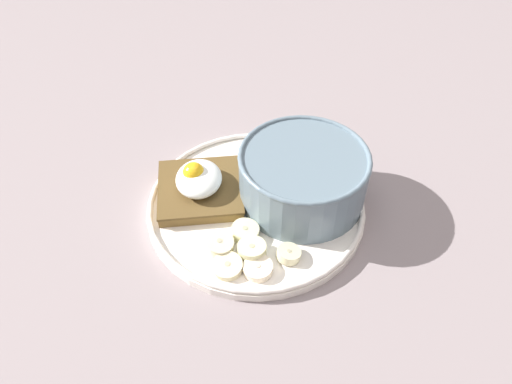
% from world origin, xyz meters
% --- Properties ---
extents(ground_plane, '(1.20, 1.20, 0.02)m').
position_xyz_m(ground_plane, '(0.00, 0.00, 0.01)').
color(ground_plane, gray).
rests_on(ground_plane, ground).
extents(plate, '(0.26, 0.26, 0.02)m').
position_xyz_m(plate, '(0.00, 0.00, 0.03)').
color(plate, white).
rests_on(plate, ground_plane).
extents(oatmeal_bowl, '(0.15, 0.15, 0.07)m').
position_xyz_m(oatmeal_bowl, '(0.01, -0.06, 0.06)').
color(oatmeal_bowl, slate).
rests_on(oatmeal_bowl, plate).
extents(toast_slice, '(0.11, 0.11, 0.02)m').
position_xyz_m(toast_slice, '(0.02, 0.07, 0.04)').
color(toast_slice, brown).
rests_on(toast_slice, plate).
extents(poached_egg, '(0.06, 0.05, 0.03)m').
position_xyz_m(poached_egg, '(0.02, 0.07, 0.06)').
color(poached_egg, white).
rests_on(poached_egg, toast_slice).
extents(banana_slice_front, '(0.04, 0.03, 0.02)m').
position_xyz_m(banana_slice_front, '(-0.08, 0.01, 0.04)').
color(banana_slice_front, beige).
rests_on(banana_slice_front, plate).
extents(banana_slice_left, '(0.04, 0.04, 0.02)m').
position_xyz_m(banana_slice_left, '(-0.07, 0.04, 0.04)').
color(banana_slice_left, beige).
rests_on(banana_slice_left, plate).
extents(banana_slice_back, '(0.03, 0.03, 0.02)m').
position_xyz_m(banana_slice_back, '(-0.05, 0.01, 0.04)').
color(banana_slice_back, beige).
rests_on(banana_slice_back, plate).
extents(banana_slice_right, '(0.04, 0.04, 0.01)m').
position_xyz_m(banana_slice_right, '(-0.10, -0.00, 0.03)').
color(banana_slice_right, '#FCE9C9').
rests_on(banana_slice_right, plate).
extents(banana_slice_inner, '(0.04, 0.04, 0.01)m').
position_xyz_m(banana_slice_inner, '(-0.08, -0.03, 0.04)').
color(banana_slice_inner, beige).
rests_on(banana_slice_inner, plate).
extents(banana_slice_outer, '(0.04, 0.04, 0.01)m').
position_xyz_m(banana_slice_outer, '(-0.09, 0.03, 0.04)').
color(banana_slice_outer, beige).
rests_on(banana_slice_outer, plate).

